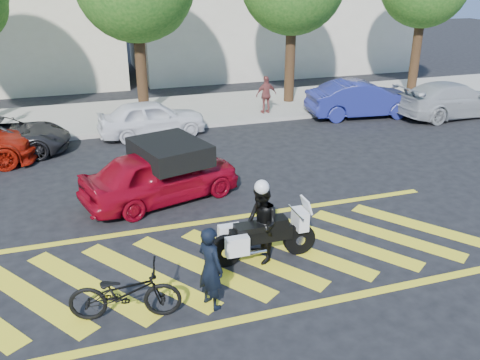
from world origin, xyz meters
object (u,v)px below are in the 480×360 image
object	(u,v)px
parked_far_right	(452,100)
police_motorcycle	(262,236)
parked_mid_left	(0,137)
parked_mid_right	(152,118)
officer_moto	(261,224)
red_convertible	(161,175)
officer_bike	(210,268)
parked_right	(362,99)
bicycle	(125,293)

from	to	relation	value
parked_far_right	police_motorcycle	bearing A→B (deg)	122.84
parked_mid_left	parked_mid_right	size ratio (longest dim) A/B	1.14
officer_moto	police_motorcycle	bearing A→B (deg)	91.09
parked_mid_left	red_convertible	bearing A→B (deg)	-134.45
red_convertible	officer_moto	bearing A→B (deg)	-174.91
officer_bike	parked_right	xyz separation A→B (m)	(9.24, 10.44, -0.05)
bicycle	parked_right	size ratio (longest dim) A/B	0.43
officer_moto	red_convertible	xyz separation A→B (m)	(-1.43, 3.64, -0.13)
red_convertible	parked_mid_left	size ratio (longest dim) A/B	0.95
red_convertible	parked_far_right	bearing A→B (deg)	-87.12
police_motorcycle	red_convertible	bearing A→B (deg)	112.05
parked_right	parked_far_right	world-z (taller)	parked_right
officer_bike	red_convertible	size ratio (longest dim) A/B	0.38
parked_mid_left	police_motorcycle	bearing A→B (deg)	-141.26
red_convertible	parked_far_right	size ratio (longest dim) A/B	0.85
officer_moto	bicycle	bearing A→B (deg)	-69.57
red_convertible	parked_mid_left	bearing A→B (deg)	23.97
parked_right	parked_mid_right	bearing A→B (deg)	95.79
parked_mid_left	bicycle	bearing A→B (deg)	-158.28
parked_mid_left	parked_far_right	xyz separation A→B (m)	(17.20, -0.68, 0.10)
officer_moto	officer_bike	bearing A→B (deg)	-49.16
officer_bike	police_motorcycle	distance (m)	1.86
red_convertible	parked_far_right	distance (m)	13.57
parked_mid_right	red_convertible	bearing A→B (deg)	169.79
officer_bike	parked_mid_left	bearing A→B (deg)	-1.05
bicycle	red_convertible	size ratio (longest dim) A/B	0.47
parked_right	officer_moto	bearing A→B (deg)	146.08
parked_right	red_convertible	bearing A→B (deg)	127.56
bicycle	parked_far_right	xyz separation A→B (m)	(14.27, 9.18, 0.20)
bicycle	parked_mid_left	distance (m)	10.29
parked_mid_right	parked_right	xyz separation A→B (m)	(8.62, -0.09, 0.08)
bicycle	parked_mid_left	world-z (taller)	parked_mid_left
parked_right	parked_far_right	size ratio (longest dim) A/B	0.92
officer_bike	parked_mid_left	xyz separation A→B (m)	(-4.43, 9.99, -0.19)
police_motorcycle	parked_mid_right	world-z (taller)	parked_mid_right
officer_moto	parked_right	distance (m)	12.12
police_motorcycle	parked_right	distance (m)	12.11
red_convertible	parked_right	bearing A→B (deg)	-75.26
red_convertible	parked_mid_right	bearing A→B (deg)	-23.01
bicycle	parked_far_right	size ratio (longest dim) A/B	0.40
parked_right	parked_far_right	bearing A→B (deg)	-101.26
officer_moto	parked_right	bearing A→B (deg)	140.01
bicycle	police_motorcycle	size ratio (longest dim) A/B	0.83
bicycle	parked_far_right	distance (m)	16.97
bicycle	officer_moto	world-z (taller)	officer_moto
officer_bike	bicycle	world-z (taller)	officer_bike
police_motorcycle	parked_mid_left	xyz separation A→B (m)	(-5.84, 8.80, 0.05)
parked_mid_right	parked_far_right	bearing A→B (deg)	-99.33
officer_bike	red_convertible	distance (m)	4.83
police_motorcycle	red_convertible	xyz separation A→B (m)	(-1.45, 3.63, 0.15)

